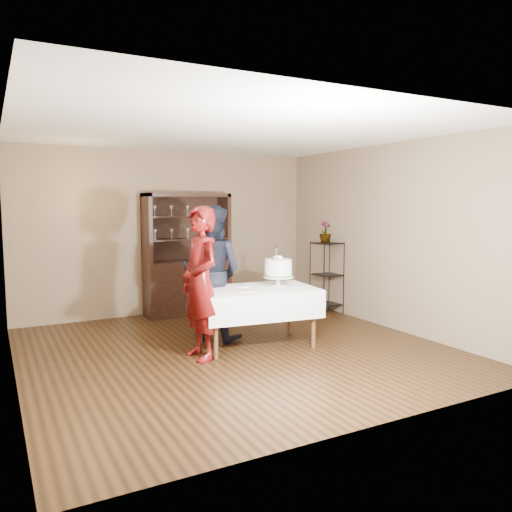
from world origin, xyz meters
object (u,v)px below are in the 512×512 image
at_px(china_hutch, 187,274).
at_px(cake, 278,269).
at_px(plant_etagere, 327,274).
at_px(cake_table, 256,302).
at_px(man, 211,273).
at_px(potted_plant, 325,232).
at_px(woman, 200,283).

height_order(china_hutch, cake, china_hutch).
relative_size(plant_etagere, cake_table, 0.74).
xyz_separation_m(man, potted_plant, (2.32, 0.60, 0.46)).
xyz_separation_m(china_hutch, cake_table, (0.10, -2.23, -0.09)).
bearing_deg(cake_table, woman, -170.35).
relative_size(china_hutch, man, 1.10).
bearing_deg(china_hutch, cake, -78.21).
bearing_deg(potted_plant, man, -165.53).
height_order(china_hutch, woman, china_hutch).
bearing_deg(cake_table, man, 121.10).
bearing_deg(woman, cake_table, 94.52).
distance_m(plant_etagere, man, 2.42).
bearing_deg(man, woman, 107.75).
relative_size(cake, potted_plant, 1.57).
bearing_deg(plant_etagere, man, -166.27).
distance_m(woman, cake, 1.18).
relative_size(china_hutch, cake, 3.64).
relative_size(plant_etagere, man, 0.66).
bearing_deg(cake, cake_table, -173.83).
bearing_deg(cake, potted_plant, 36.00).
bearing_deg(china_hutch, plant_etagere, -26.83).
xyz_separation_m(cake, potted_plant, (1.60, 1.16, 0.39)).
distance_m(man, cake, 0.92).
bearing_deg(cake_table, china_hutch, 92.64).
height_order(china_hutch, man, china_hutch).
xyz_separation_m(china_hutch, woman, (-0.71, -2.37, 0.24)).
relative_size(china_hutch, cake_table, 1.24).
xyz_separation_m(plant_etagere, cake_table, (-1.98, -1.17, -0.07)).
bearing_deg(plant_etagere, potted_plant, 132.67).
distance_m(plant_etagere, cake_table, 2.30).
bearing_deg(woman, cake, 93.47).
relative_size(woman, cake, 3.30).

